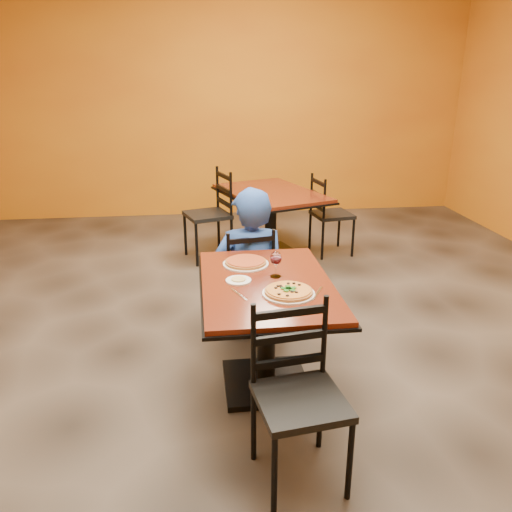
{
  "coord_description": "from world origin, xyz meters",
  "views": [
    {
      "loc": [
        -0.41,
        -3.35,
        1.96
      ],
      "look_at": [
        -0.04,
        -0.3,
        0.85
      ],
      "focal_mm": 35.21,
      "sensor_mm": 36.0,
      "label": 1
    }
  ],
  "objects": [
    {
      "name": "knife",
      "position": [
        0.27,
        -0.72,
        0.75
      ],
      "size": [
        0.11,
        0.19,
        0.0
      ],
      "primitive_type": "cube",
      "rotation": [
        0.0,
        0.0,
        -0.5
      ],
      "color": "silver",
      "rests_on": "table_main"
    },
    {
      "name": "diner",
      "position": [
        -0.01,
        0.31,
        0.59
      ],
      "size": [
        0.6,
        0.4,
        1.18
      ],
      "primitive_type": "imported",
      "rotation": [
        0.0,
        0.0,
        3.12
      ],
      "color": "#1C489B",
      "rests_on": "floor"
    },
    {
      "name": "chair_second_left",
      "position": [
        -0.3,
        2.04,
        0.5
      ],
      "size": [
        0.57,
        0.57,
        1.0
      ],
      "primitive_type": null,
      "rotation": [
        0.0,
        0.0,
        -1.26
      ],
      "color": "black",
      "rests_on": "floor"
    },
    {
      "name": "wall_back",
      "position": [
        0.0,
        4.0,
        1.5
      ],
      "size": [
        7.0,
        0.01,
        3.0
      ],
      "primitive_type": "cube",
      "color": "orange",
      "rests_on": "ground"
    },
    {
      "name": "plate_main",
      "position": [
        0.1,
        -0.7,
        0.76
      ],
      "size": [
        0.31,
        0.31,
        0.01
      ],
      "primitive_type": "cylinder",
      "color": "white",
      "rests_on": "table_main"
    },
    {
      "name": "side_plate",
      "position": [
        -0.17,
        -0.47,
        0.76
      ],
      "size": [
        0.16,
        0.16,
        0.01
      ],
      "primitive_type": "cylinder",
      "color": "white",
      "rests_on": "table_main"
    },
    {
      "name": "dip",
      "position": [
        -0.17,
        -0.47,
        0.76
      ],
      "size": [
        0.09,
        0.09,
        0.01
      ],
      "primitive_type": "cylinder",
      "color": "tan",
      "rests_on": "side_plate"
    },
    {
      "name": "table_main",
      "position": [
        0.0,
        -0.5,
        0.56
      ],
      "size": [
        0.83,
        1.23,
        0.75
      ],
      "color": "#621C0F",
      "rests_on": "floor"
    },
    {
      "name": "chair_main_near",
      "position": [
        0.05,
        -1.34,
        0.46
      ],
      "size": [
        0.47,
        0.47,
        0.92
      ],
      "primitive_type": null,
      "rotation": [
        0.0,
        0.0,
        0.14
      ],
      "color": "black",
      "rests_on": "floor"
    },
    {
      "name": "table_second",
      "position": [
        0.41,
        2.04,
        0.56
      ],
      "size": [
        1.29,
        1.56,
        0.75
      ],
      "rotation": [
        0.0,
        0.0,
        0.33
      ],
      "color": "#621C0F",
      "rests_on": "floor"
    },
    {
      "name": "chair_second_right",
      "position": [
        1.12,
        2.04,
        0.46
      ],
      "size": [
        0.47,
        0.47,
        0.91
      ],
      "primitive_type": null,
      "rotation": [
        0.0,
        0.0,
        1.73
      ],
      "color": "black",
      "rests_on": "floor"
    },
    {
      "name": "plate_far",
      "position": [
        -0.1,
        -0.19,
        0.76
      ],
      "size": [
        0.31,
        0.31,
        0.01
      ],
      "primitive_type": "cylinder",
      "color": "white",
      "rests_on": "table_main"
    },
    {
      "name": "pizza_far",
      "position": [
        -0.1,
        -0.19,
        0.77
      ],
      "size": [
        0.28,
        0.28,
        0.02
      ],
      "primitive_type": "cylinder",
      "color": "#C26625",
      "rests_on": "plate_far"
    },
    {
      "name": "pizza_main",
      "position": [
        0.1,
        -0.7,
        0.77
      ],
      "size": [
        0.28,
        0.28,
        0.02
      ],
      "primitive_type": "cylinder",
      "color": "#912F0A",
      "rests_on": "plate_main"
    },
    {
      "name": "wine_glass",
      "position": [
        0.07,
        -0.42,
        0.84
      ],
      "size": [
        0.08,
        0.08,
        0.18
      ],
      "primitive_type": null,
      "color": "white",
      "rests_on": "table_main"
    },
    {
      "name": "chair_main_far",
      "position": [
        -0.05,
        0.36,
        0.43
      ],
      "size": [
        0.46,
        0.46,
        0.87
      ],
      "primitive_type": null,
      "rotation": [
        0.0,
        0.0,
        3.33
      ],
      "color": "black",
      "rests_on": "floor"
    },
    {
      "name": "fork",
      "position": [
        -0.19,
        -0.67,
        0.75
      ],
      "size": [
        0.09,
        0.18,
        0.0
      ],
      "primitive_type": "cube",
      "rotation": [
        0.0,
        0.0,
        0.39
      ],
      "color": "silver",
      "rests_on": "table_main"
    },
    {
      "name": "floor",
      "position": [
        0.0,
        0.0,
        0.0
      ],
      "size": [
        7.0,
        8.0,
        0.01
      ],
      "primitive_type": "cube",
      "color": "black",
      "rests_on": "ground"
    }
  ]
}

